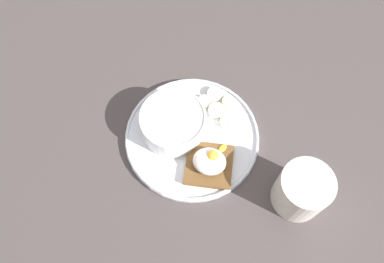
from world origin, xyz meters
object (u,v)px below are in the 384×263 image
(banana_slice_left, at_px, (228,122))
(coffee_mug, at_px, (302,190))
(oatmeal_bowl, at_px, (173,123))
(poached_egg, at_px, (210,161))
(banana_slice_front, at_px, (216,111))
(banana_slice_right, at_px, (205,102))
(toast_slice, at_px, (209,165))
(banana_slice_inner, at_px, (215,94))
(banana_slice_back, at_px, (228,102))

(banana_slice_left, bearing_deg, coffee_mug, -38.60)
(oatmeal_bowl, distance_m, poached_egg, 0.11)
(banana_slice_front, distance_m, coffee_mug, 0.23)
(banana_slice_right, bearing_deg, toast_slice, -74.40)
(banana_slice_front, distance_m, banana_slice_right, 0.03)
(banana_slice_front, bearing_deg, banana_slice_inner, 105.96)
(banana_slice_inner, bearing_deg, poached_egg, -82.24)
(banana_slice_front, distance_m, banana_slice_left, 0.03)
(toast_slice, xyz_separation_m, poached_egg, (0.00, 0.00, 0.02))
(oatmeal_bowl, distance_m, banana_slice_back, 0.13)
(banana_slice_front, height_order, banana_slice_right, same)
(poached_egg, height_order, coffee_mug, coffee_mug)
(toast_slice, bearing_deg, banana_slice_inner, 97.46)
(banana_slice_left, distance_m, banana_slice_right, 0.07)
(banana_slice_back, relative_size, banana_slice_inner, 0.74)
(toast_slice, relative_size, coffee_mug, 1.02)
(coffee_mug, bearing_deg, banana_slice_back, 133.86)
(banana_slice_inner, distance_m, coffee_mug, 0.26)
(poached_egg, xyz_separation_m, banana_slice_right, (-0.04, 0.13, -0.02))
(oatmeal_bowl, distance_m, banana_slice_inner, 0.12)
(banana_slice_left, xyz_separation_m, banana_slice_back, (-0.01, 0.05, -0.00))
(poached_egg, relative_size, banana_slice_front, 1.84)
(banana_slice_front, bearing_deg, banana_slice_right, 151.88)
(banana_slice_left, height_order, banana_slice_right, banana_slice_right)
(oatmeal_bowl, xyz_separation_m, coffee_mug, (0.26, -0.08, 0.01))
(banana_slice_left, bearing_deg, banana_slice_inner, 124.48)
(toast_slice, xyz_separation_m, banana_slice_back, (0.01, 0.15, -0.00))
(banana_slice_back, height_order, coffee_mug, coffee_mug)
(poached_egg, xyz_separation_m, banana_slice_front, (-0.01, 0.12, -0.02))
(banana_slice_left, bearing_deg, poached_egg, -100.56)
(banana_slice_front, xyz_separation_m, banana_slice_left, (0.03, -0.02, -0.00))
(banana_slice_front, height_order, banana_slice_inner, banana_slice_front)
(toast_slice, height_order, poached_egg, poached_egg)
(toast_slice, height_order, banana_slice_back, toast_slice)
(banana_slice_right, xyz_separation_m, banana_slice_inner, (0.02, 0.02, -0.00))
(banana_slice_right, bearing_deg, oatmeal_bowl, -123.76)
(banana_slice_front, distance_m, banana_slice_inner, 0.04)
(toast_slice, xyz_separation_m, banana_slice_front, (-0.01, 0.12, -0.00))
(poached_egg, distance_m, coffee_mug, 0.17)
(banana_slice_back, xyz_separation_m, banana_slice_inner, (-0.03, 0.01, 0.00))
(banana_slice_front, distance_m, banana_slice_back, 0.03)
(poached_egg, bearing_deg, coffee_mug, -7.58)
(banana_slice_left, xyz_separation_m, coffee_mug, (0.15, -0.12, 0.03))
(toast_slice, distance_m, banana_slice_right, 0.14)
(banana_slice_right, distance_m, coffee_mug, 0.26)
(banana_slice_right, bearing_deg, banana_slice_left, -31.49)
(oatmeal_bowl, height_order, banana_slice_left, oatmeal_bowl)
(banana_slice_back, bearing_deg, banana_slice_left, -79.53)
(oatmeal_bowl, height_order, poached_egg, oatmeal_bowl)
(banana_slice_back, distance_m, coffee_mug, 0.23)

